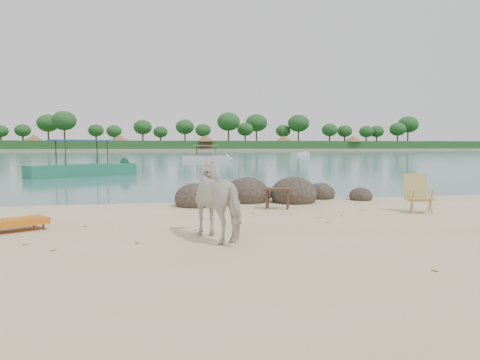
% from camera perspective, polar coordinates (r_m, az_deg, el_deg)
% --- Properties ---
extents(water, '(400.00, 400.00, 0.00)m').
position_cam_1_polar(water, '(98.44, -10.67, 3.15)').
color(water, '#3C7079').
rests_on(water, ground).
extents(far_shore, '(420.00, 90.00, 1.40)m').
position_cam_1_polar(far_shore, '(178.43, -11.07, 3.61)').
color(far_shore, tan).
rests_on(far_shore, ground).
extents(far_scenery, '(420.00, 18.00, 9.50)m').
position_cam_1_polar(far_scenery, '(145.12, -10.97, 4.72)').
color(far_scenery, '#1E4C1E').
rests_on(far_scenery, ground).
extents(boulders, '(6.36, 2.95, 1.07)m').
position_cam_1_polar(boulders, '(14.68, 2.42, -1.90)').
color(boulders, '#2D261E').
rests_on(boulders, ground).
extents(cow, '(1.39, 1.94, 1.49)m').
position_cam_1_polar(cow, '(8.81, -2.16, -2.57)').
color(cow, beige).
rests_on(cow, ground).
extents(side_table, '(0.82, 0.67, 0.57)m').
position_cam_1_polar(side_table, '(13.02, 4.59, -2.40)').
color(side_table, '#322014').
rests_on(side_table, ground).
extents(lounge_chair, '(1.91, 1.56, 0.56)m').
position_cam_1_polar(lounge_chair, '(10.64, -26.42, -4.36)').
color(lounge_chair, '#C15C16').
rests_on(lounge_chair, ground).
extents(deck_chair, '(0.85, 0.89, 1.01)m').
position_cam_1_polar(deck_chair, '(13.05, 21.26, -1.69)').
color(deck_chair, tan).
rests_on(deck_chair, ground).
extents(boat_near, '(6.99, 5.12, 3.49)m').
position_cam_1_polar(boat_near, '(29.38, -18.72, 3.95)').
color(boat_near, '#227555').
rests_on(boat_near, water).
extents(boat_mid, '(6.25, 2.30, 2.98)m').
position_cam_1_polar(boat_mid, '(54.42, -4.15, 3.94)').
color(boat_mid, silver).
rests_on(boat_mid, water).
extents(boat_far, '(4.86, 5.19, 0.67)m').
position_cam_1_polar(boat_far, '(80.78, 7.38, 3.20)').
color(boat_far, silver).
rests_on(boat_far, water).
extents(dead_leaves, '(8.60, 6.96, 0.00)m').
position_cam_1_polar(dead_leaves, '(9.35, 1.18, -6.76)').
color(dead_leaves, brown).
rests_on(dead_leaves, ground).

